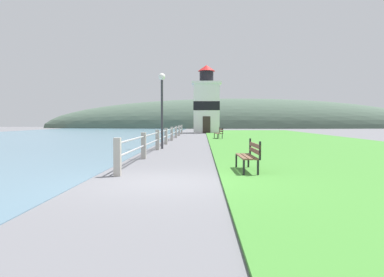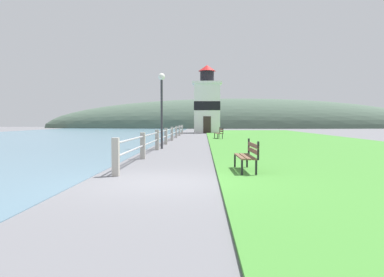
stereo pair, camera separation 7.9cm
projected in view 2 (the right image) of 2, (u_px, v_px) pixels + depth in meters
name	position (u px, v px, depth m)	size (l,w,h in m)	color
ground_plane	(160.00, 183.00, 8.93)	(160.00, 160.00, 0.00)	slate
grass_verge	(289.00, 140.00, 27.66)	(12.00, 56.94, 0.06)	#428433
water_strip	(6.00, 140.00, 28.30)	(24.00, 91.10, 0.01)	slate
seawall_railing	(169.00, 134.00, 25.55)	(0.18, 31.44, 1.03)	#A8A399
park_bench_near	(248.00, 154.00, 10.55)	(0.52, 1.69, 0.94)	brown
park_bench_midway	(219.00, 132.00, 29.94)	(0.67, 1.68, 0.94)	brown
lighthouse	(207.00, 104.00, 45.46)	(3.53, 3.53, 8.22)	white
lamp_post	(162.00, 97.00, 19.57)	(0.36, 0.36, 3.96)	#333338
distant_hillside	(237.00, 128.00, 76.54)	(80.00, 16.00, 12.00)	#475B4C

